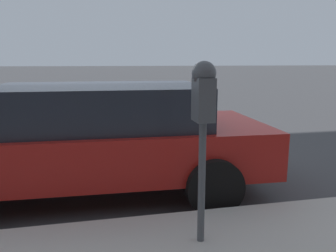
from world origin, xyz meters
TOP-DOWN VIEW (x-y plane):
  - ground_plane at (0.00, 0.00)m, footprint 220.00×220.00m
  - parking_meter at (-2.75, -0.97)m, footprint 0.21×0.19m
  - car_red at (-1.03, -0.06)m, footprint 2.13×4.58m

SIDE VIEW (x-z plane):
  - ground_plane at x=0.00m, z-range 0.00..0.00m
  - car_red at x=-1.03m, z-range 0.05..1.43m
  - parking_meter at x=-2.75m, z-range 0.57..2.07m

